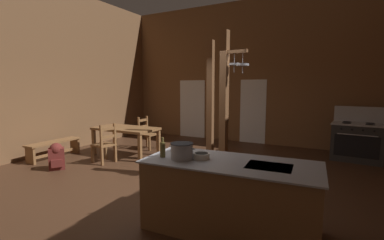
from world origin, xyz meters
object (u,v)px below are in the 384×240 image
at_px(ladderback_chair_near_window, 105,144).
at_px(bench_along_left_wall, 54,146).
at_px(ladderback_chair_by_post, 147,134).
at_px(bottle_tall_on_counter, 163,149).
at_px(mixing_bowl_on_counter, 201,156).
at_px(kitchen_island, 230,196).
at_px(stockpot_on_counter, 182,151).
at_px(backpack, 56,156).
at_px(stove_range, 357,141).
at_px(dining_table, 126,131).

height_order(ladderback_chair_near_window, bench_along_left_wall, ladderback_chair_near_window).
bearing_deg(ladderback_chair_by_post, bottle_tall_on_counter, -49.50).
bearing_deg(mixing_bowl_on_counter, kitchen_island, 7.88).
bearing_deg(kitchen_island, stockpot_on_counter, -163.66).
height_order(ladderback_chair_by_post, stockpot_on_counter, stockpot_on_counter).
height_order(ladderback_chair_by_post, backpack, ladderback_chair_by_post).
xyz_separation_m(stove_range, stockpot_on_counter, (-2.23, -4.79, 0.52)).
height_order(stockpot_on_counter, mixing_bowl_on_counter, stockpot_on_counter).
xyz_separation_m(dining_table, ladderback_chair_by_post, (0.05, 0.83, -0.20)).
relative_size(kitchen_island, ladderback_chair_near_window, 2.34).
xyz_separation_m(stockpot_on_counter, mixing_bowl_on_counter, (0.22, 0.12, -0.07)).
distance_m(kitchen_island, mixing_bowl_on_counter, 0.62).
relative_size(stove_range, dining_table, 0.78).
xyz_separation_m(ladderback_chair_near_window, mixing_bowl_on_counter, (3.34, -1.56, 0.49)).
bearing_deg(bottle_tall_on_counter, stockpot_on_counter, 8.39).
height_order(stove_range, ladderback_chair_near_window, stove_range).
bearing_deg(kitchen_island, backpack, 171.98).
distance_m(dining_table, ladderback_chair_near_window, 0.86).
xyz_separation_m(stockpot_on_counter, bottle_tall_on_counter, (-0.27, -0.04, 0.00)).
bearing_deg(dining_table, bottle_tall_on_counter, -40.95).
relative_size(stove_range, backpack, 2.21).
distance_m(backpack, bottle_tall_on_counter, 3.56).
bearing_deg(dining_table, kitchen_island, -31.56).
bearing_deg(ladderback_chair_by_post, stove_range, 15.04).
relative_size(stove_range, ladderback_chair_by_post, 1.39).
height_order(bench_along_left_wall, bottle_tall_on_counter, bottle_tall_on_counter).
distance_m(ladderback_chair_near_window, ladderback_chair_by_post, 1.66).
distance_m(ladderback_chair_by_post, backpack, 2.62).
relative_size(mixing_bowl_on_counter, bottle_tall_on_counter, 0.81).
xyz_separation_m(backpack, mixing_bowl_on_counter, (3.89, -0.65, 0.62)).
relative_size(kitchen_island, bottle_tall_on_counter, 8.38).
relative_size(ladderback_chair_by_post, mixing_bowl_on_counter, 4.43).
distance_m(ladderback_chair_by_post, bottle_tall_on_counter, 4.48).
relative_size(dining_table, ladderback_chair_near_window, 1.79).
relative_size(backpack, stockpot_on_counter, 1.63).
relative_size(ladderback_chair_by_post, bottle_tall_on_counter, 3.59).
distance_m(kitchen_island, backpack, 4.30).
xyz_separation_m(dining_table, stockpot_on_counter, (3.21, -2.51, 0.35)).
xyz_separation_m(mixing_bowl_on_counter, bottle_tall_on_counter, (-0.49, -0.16, 0.07)).
xyz_separation_m(dining_table, bench_along_left_wall, (-1.39, -1.14, -0.35)).
distance_m(bench_along_left_wall, mixing_bowl_on_counter, 5.02).
bearing_deg(kitchen_island, stove_range, 70.46).
xyz_separation_m(ladderback_chair_by_post, bench_along_left_wall, (-1.44, -1.97, -0.15)).
bearing_deg(mixing_bowl_on_counter, ladderback_chair_by_post, 136.38).
height_order(dining_table, stockpot_on_counter, stockpot_on_counter).
height_order(stockpot_on_counter, bottle_tall_on_counter, bottle_tall_on_counter).
height_order(bench_along_left_wall, backpack, backpack).
bearing_deg(bench_along_left_wall, stockpot_on_counter, -16.59).
bearing_deg(bench_along_left_wall, mixing_bowl_on_counter, -14.51).
xyz_separation_m(ladderback_chair_by_post, bottle_tall_on_counter, (2.89, -3.38, 0.55)).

